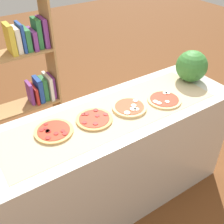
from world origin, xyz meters
The scene contains 9 objects.
ground_plane centered at (0.00, 0.00, 0.00)m, with size 12.00×12.00×0.00m, color brown.
counter centered at (0.00, 0.00, 0.47)m, with size 2.00×0.64×0.94m, color beige.
parchment_paper centered at (0.00, 0.00, 0.94)m, with size 1.62×0.47×0.00m, color tan.
pizza_pepperoni_0 centered at (-0.43, 0.04, 0.95)m, with size 0.26×0.26×0.02m.
pizza_pepperoni_1 centered at (-0.14, 0.01, 0.95)m, with size 0.25×0.25×0.02m.
pizza_mozzarella_2 centered at (0.14, -0.02, 0.95)m, with size 0.25×0.25×0.03m.
pizza_mozzarella_3 centered at (0.43, -0.08, 0.95)m, with size 0.26×0.26×0.02m.
watermelon centered at (0.83, 0.05, 1.07)m, with size 0.26×0.26×0.26m, color #387A33.
bookshelf centered at (-0.32, 1.04, 0.81)m, with size 0.87×0.26×1.66m.
Camera 1 is at (-0.89, -1.33, 2.12)m, focal length 44.58 mm.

